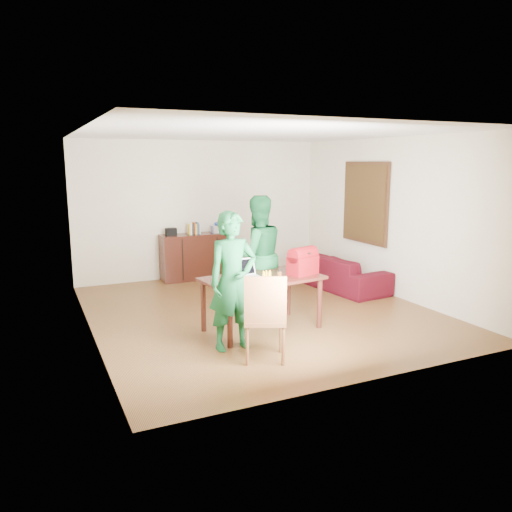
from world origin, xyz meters
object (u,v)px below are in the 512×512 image
table (262,284)px  bottle (279,276)px  laptop (248,275)px  sofa (337,271)px  person_near (233,281)px  chair (265,335)px  red_bag (303,264)px  person_far (257,256)px

table → bottle: size_ratio=9.79×
laptop → sofa: bearing=29.1°
person_near → chair: bearing=-70.3°
person_near → red_bag: bearing=16.2°
red_bag → chair: bearing=-155.5°
table → person_near: bearing=-150.2°
person_near → red_bag: size_ratio=4.15×
chair → bottle: chair is taller
sofa → laptop: bearing=116.4°
sofa → red_bag: bearing=128.5°
red_bag → sofa: (1.70, 1.67, -0.59)m
chair → laptop: chair is taller
table → bottle: bearing=-89.7°
table → bottle: bottle is taller
sofa → person_far: bearing=107.2°
person_near → laptop: (0.42, 0.48, -0.07)m
chair → laptop: size_ratio=2.85×
red_bag → sofa: 2.46m
table → person_near: size_ratio=0.99×
person_near → person_far: 1.48m
person_far → sofa: 2.28m
table → red_bag: 0.64m
laptop → red_bag: 0.80m
chair → sofa: bearing=67.1°
table → sofa: bearing=26.9°
person_far → table: bearing=72.0°
person_near → bottle: bearing=5.2°
chair → person_far: (0.69, 1.69, 0.60)m
laptop → sofa: 2.98m
bottle → red_bag: size_ratio=0.42×
person_near → laptop: bearing=47.2°
sofa → person_near: bearing=119.3°
person_near → laptop: 0.64m
person_far → chair: bearing=69.6°
person_near → bottle: size_ratio=9.89×
chair → person_far: 1.92m
bottle → sofa: size_ratio=0.08×
bottle → red_bag: 0.61m
sofa → table: bearing=118.6°
person_near → sofa: person_near is taller
table → sofa: table is taller
red_bag → person_near: bearing=-179.1°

